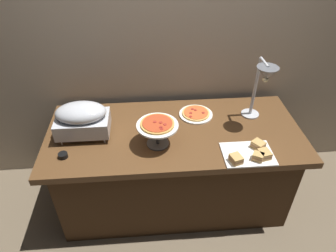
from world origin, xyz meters
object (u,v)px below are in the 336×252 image
object	(u,v)px
pizza_plate_center	(157,127)
sandwich_platter	(251,154)
chafing_dish	(82,118)
heat_lamp	(264,79)
sauce_cup_near	(63,155)
pizza_plate_front	(196,114)

from	to	relation	value
pizza_plate_center	sandwich_platter	xyz separation A→B (m)	(0.62, -0.18, -0.13)
chafing_dish	heat_lamp	size ratio (longest dim) A/B	0.75
chafing_dish	pizza_plate_center	world-z (taller)	chafing_dish
sandwich_platter	heat_lamp	bearing A→B (deg)	69.15
chafing_dish	pizza_plate_center	size ratio (longest dim) A/B	1.30
sauce_cup_near	chafing_dish	bearing A→B (deg)	63.64
chafing_dish	pizza_plate_center	bearing A→B (deg)	-15.25
sandwich_platter	sauce_cup_near	xyz separation A→B (m)	(-1.26, 0.09, -0.00)
chafing_dish	sandwich_platter	xyz separation A→B (m)	(1.15, -0.32, -0.13)
chafing_dish	heat_lamp	xyz separation A→B (m)	(1.28, 0.04, 0.24)
chafing_dish	sauce_cup_near	xyz separation A→B (m)	(-0.11, -0.23, -0.13)
pizza_plate_front	sauce_cup_near	distance (m)	1.05
pizza_plate_center	sandwich_platter	size ratio (longest dim) A/B	0.84
heat_lamp	pizza_plate_front	bearing A→B (deg)	161.32
chafing_dish	sauce_cup_near	world-z (taller)	chafing_dish
chafing_dish	pizza_plate_front	distance (m)	0.88
chafing_dish	heat_lamp	bearing A→B (deg)	1.72
sandwich_platter	pizza_plate_center	bearing A→B (deg)	164.08
pizza_plate_front	sandwich_platter	xyz separation A→B (m)	(0.30, -0.51, 0.01)
heat_lamp	chafing_dish	bearing A→B (deg)	-178.28
heat_lamp	pizza_plate_center	bearing A→B (deg)	-166.46
heat_lamp	sauce_cup_near	bearing A→B (deg)	-169.05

